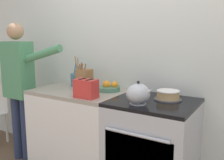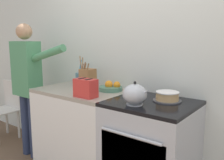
# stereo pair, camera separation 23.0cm
# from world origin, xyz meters

# --- Properties ---
(wall_back) EXTENTS (8.00, 0.04, 2.60)m
(wall_back) POSITION_xyz_m (0.00, 0.66, 1.30)
(wall_back) COLOR silver
(wall_back) RESTS_ON ground_plane
(counter_cabinet) EXTENTS (0.93, 0.64, 0.92)m
(counter_cabinet) POSITION_xyz_m (-0.59, 0.32, 0.46)
(counter_cabinet) COLOR white
(counter_cabinet) RESTS_ON ground_plane
(stove_range) EXTENTS (0.72, 0.67, 0.92)m
(stove_range) POSITION_xyz_m (0.23, 0.32, 0.46)
(stove_range) COLOR #B7BABF
(stove_range) RESTS_ON ground_plane
(layer_cake) EXTENTS (0.24, 0.24, 0.08)m
(layer_cake) POSITION_xyz_m (0.33, 0.42, 0.96)
(layer_cake) COLOR #4C4C51
(layer_cake) RESTS_ON stove_range
(tea_kettle) EXTENTS (0.24, 0.20, 0.19)m
(tea_kettle) POSITION_xyz_m (0.16, 0.16, 1.01)
(tea_kettle) COLOR #B7BABF
(tea_kettle) RESTS_ON stove_range
(knife_block) EXTENTS (0.13, 0.14, 0.28)m
(knife_block) POSITION_xyz_m (-0.57, 0.39, 1.03)
(knife_block) COLOR olive
(knife_block) RESTS_ON counter_cabinet
(utensil_crock) EXTENTS (0.12, 0.12, 0.33)m
(utensil_crock) POSITION_xyz_m (-0.76, 0.48, 1.00)
(utensil_crock) COLOR #477084
(utensil_crock) RESTS_ON counter_cabinet
(fruit_bowl) EXTENTS (0.24, 0.24, 0.10)m
(fruit_bowl) POSITION_xyz_m (-0.31, 0.46, 0.96)
(fruit_bowl) COLOR #4C7F66
(fruit_bowl) RESTS_ON counter_cabinet
(toaster) EXTENTS (0.22, 0.12, 0.17)m
(toaster) POSITION_xyz_m (-0.33, 0.10, 1.01)
(toaster) COLOR red
(toaster) RESTS_ON counter_cabinet
(person_baker) EXTENTS (0.92, 0.20, 1.62)m
(person_baker) POSITION_xyz_m (-1.37, 0.20, 0.97)
(person_baker) COLOR #283351
(person_baker) RESTS_ON ground_plane
(dining_chair) EXTENTS (0.40, 0.40, 0.83)m
(dining_chair) POSITION_xyz_m (-2.14, 0.34, 0.48)
(dining_chair) COLOR silver
(dining_chair) RESTS_ON ground_plane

